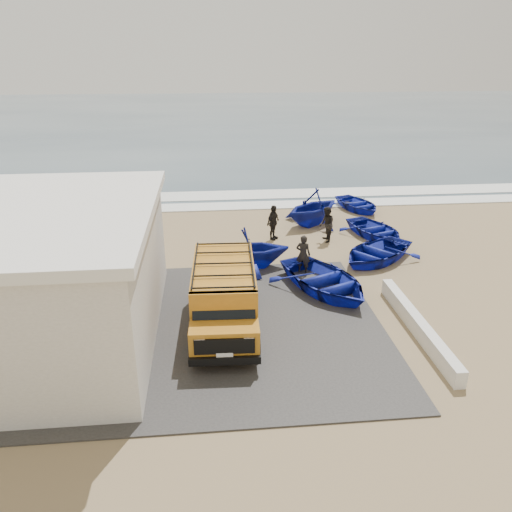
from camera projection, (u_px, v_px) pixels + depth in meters
name	position (u px, v px, depth m)	size (l,w,h in m)	color
ground	(256.00, 298.00, 18.70)	(160.00, 160.00, 0.00)	#937B55
slab	(203.00, 327.00, 16.66)	(12.00, 10.00, 0.05)	#383533
ocean	(217.00, 117.00, 70.24)	(180.00, 88.00, 0.01)	#385166
surf_line	(236.00, 206.00, 29.73)	(180.00, 1.60, 0.06)	white
surf_wash	(234.00, 195.00, 32.04)	(180.00, 2.20, 0.04)	white
building	(21.00, 276.00, 15.35)	(8.40, 9.40, 4.30)	silver
parapet	(418.00, 325.00, 16.29)	(0.35, 6.00, 0.55)	silver
van	(224.00, 294.00, 16.32)	(2.27, 5.27, 2.23)	#C0791C
boat_near_left	(324.00, 280.00, 19.07)	(3.23, 4.52, 0.94)	#13219C
boat_near_right	(376.00, 252.00, 21.87)	(2.92, 4.09, 0.85)	#13219C
boat_mid_left	(249.00, 248.00, 21.01)	(2.91, 3.38, 1.78)	#13219C
boat_mid_right	(375.00, 230.00, 24.73)	(2.63, 3.68, 0.76)	#13219C
boat_far_left	(313.00, 207.00, 26.32)	(3.17, 3.68, 1.94)	#13219C
boat_far_right	(358.00, 204.00, 28.96)	(2.47, 3.46, 0.72)	#13219C
fisherman_front	(303.00, 254.00, 20.52)	(0.61, 0.40, 1.66)	black
fisherman_middle	(326.00, 225.00, 23.96)	(0.84, 0.65, 1.72)	black
fisherman_back	(273.00, 222.00, 24.26)	(1.01, 0.42, 1.72)	black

